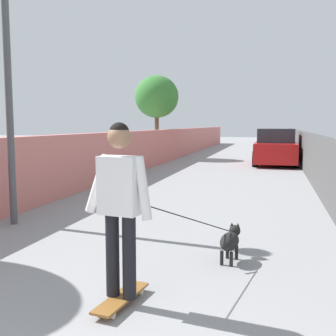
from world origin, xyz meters
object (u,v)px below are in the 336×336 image
(tree_left_mid, at_px, (157,97))
(skateboard, at_px, (121,298))
(car_near, at_px, (275,148))
(lamp_post, at_px, (7,42))
(dog, at_px, (230,240))
(person_skateboarder, at_px, (120,196))

(tree_left_mid, relative_size, skateboard, 5.05)
(skateboard, bearing_deg, car_near, -5.68)
(lamp_post, height_order, skateboard, lamp_post)
(skateboard, relative_size, dog, 0.45)
(lamp_post, xyz_separation_m, dog, (-0.99, -3.85, -2.81))
(tree_left_mid, xyz_separation_m, lamp_post, (-13.60, -1.40, 0.01))
(dog, distance_m, car_near, 12.95)
(tree_left_mid, relative_size, car_near, 1.04)
(skateboard, height_order, dog, dog)
(skateboard, distance_m, car_near, 14.52)
(dog, height_order, car_near, car_near)
(lamp_post, height_order, dog, lamp_post)
(person_skateboarder, xyz_separation_m, car_near, (14.43, -1.44, -0.34))
(skateboard, xyz_separation_m, person_skateboarder, (-0.00, 0.00, 0.99))
(skateboard, height_order, car_near, car_near)
(tree_left_mid, height_order, skateboard, tree_left_mid)
(tree_left_mid, height_order, lamp_post, lamp_post)
(dog, relative_size, car_near, 0.46)
(lamp_post, height_order, person_skateboarder, lamp_post)
(person_skateboarder, bearing_deg, car_near, -5.68)
(car_near, bearing_deg, tree_left_mid, 74.04)
(lamp_post, bearing_deg, car_near, -20.27)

